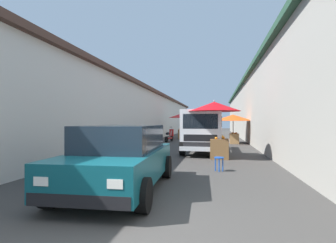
{
  "coord_description": "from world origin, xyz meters",
  "views": [
    {
      "loc": [
        -3.15,
        -1.5,
        1.53
      ],
      "look_at": [
        9.47,
        0.98,
        1.55
      ],
      "focal_mm": 26.71,
      "sensor_mm": 36.0,
      "label": 1
    }
  ],
  "objects_px": {
    "fruit_stall_far_right": "(233,120)",
    "vendor_by_crates": "(186,130)",
    "parked_scooter": "(169,136)",
    "plastic_stool": "(219,161)",
    "fruit_stall_far_left": "(215,114)",
    "hatchback_car": "(121,157)",
    "delivery_truck": "(203,132)",
    "fruit_stall_near_right": "(183,118)"
  },
  "relations": [
    {
      "from": "hatchback_car",
      "to": "vendor_by_crates",
      "type": "relative_size",
      "value": 2.35
    },
    {
      "from": "fruit_stall_near_right",
      "to": "hatchback_car",
      "type": "bearing_deg",
      "value": -176.91
    },
    {
      "from": "fruit_stall_far_right",
      "to": "parked_scooter",
      "type": "relative_size",
      "value": 1.66
    },
    {
      "from": "fruit_stall_near_right",
      "to": "parked_scooter",
      "type": "xyz_separation_m",
      "value": [
        -3.55,
        0.57,
        -1.41
      ]
    },
    {
      "from": "fruit_stall_far_left",
      "to": "plastic_stool",
      "type": "relative_size",
      "value": 5.66
    },
    {
      "from": "fruit_stall_far_right",
      "to": "vendor_by_crates",
      "type": "height_order",
      "value": "fruit_stall_far_right"
    },
    {
      "from": "fruit_stall_far_right",
      "to": "fruit_stall_far_left",
      "type": "relative_size",
      "value": 1.13
    },
    {
      "from": "plastic_stool",
      "to": "fruit_stall_far_left",
      "type": "bearing_deg",
      "value": 2.77
    },
    {
      "from": "fruit_stall_near_right",
      "to": "vendor_by_crates",
      "type": "distance_m",
      "value": 5.1
    },
    {
      "from": "fruit_stall_far_left",
      "to": "parked_scooter",
      "type": "xyz_separation_m",
      "value": [
        8.33,
        3.57,
        -1.41
      ]
    },
    {
      "from": "hatchback_car",
      "to": "vendor_by_crates",
      "type": "distance_m",
      "value": 12.3
    },
    {
      "from": "fruit_stall_far_right",
      "to": "fruit_stall_near_right",
      "type": "height_order",
      "value": "fruit_stall_near_right"
    },
    {
      "from": "hatchback_car",
      "to": "parked_scooter",
      "type": "xyz_separation_m",
      "value": [
        13.69,
        1.5,
        -0.29
      ]
    },
    {
      "from": "fruit_stall_far_right",
      "to": "parked_scooter",
      "type": "distance_m",
      "value": 5.0
    },
    {
      "from": "vendor_by_crates",
      "to": "fruit_stall_far_right",
      "type": "bearing_deg",
      "value": -80.4
    },
    {
      "from": "parked_scooter",
      "to": "plastic_stool",
      "type": "height_order",
      "value": "parked_scooter"
    },
    {
      "from": "delivery_truck",
      "to": "vendor_by_crates",
      "type": "distance_m",
      "value": 5.87
    },
    {
      "from": "vendor_by_crates",
      "to": "parked_scooter",
      "type": "height_order",
      "value": "vendor_by_crates"
    },
    {
      "from": "fruit_stall_far_right",
      "to": "fruit_stall_far_left",
      "type": "height_order",
      "value": "fruit_stall_far_left"
    },
    {
      "from": "fruit_stall_far_right",
      "to": "hatchback_car",
      "type": "xyz_separation_m",
      "value": [
        -12.85,
        3.27,
        -0.94
      ]
    },
    {
      "from": "fruit_stall_near_right",
      "to": "vendor_by_crates",
      "type": "height_order",
      "value": "fruit_stall_near_right"
    },
    {
      "from": "fruit_stall_far_right",
      "to": "parked_scooter",
      "type": "bearing_deg",
      "value": 80.05
    },
    {
      "from": "hatchback_car",
      "to": "plastic_stool",
      "type": "bearing_deg",
      "value": -40.7
    },
    {
      "from": "delivery_truck",
      "to": "plastic_stool",
      "type": "bearing_deg",
      "value": -169.97
    },
    {
      "from": "hatchback_car",
      "to": "delivery_truck",
      "type": "bearing_deg",
      "value": -12.66
    },
    {
      "from": "fruit_stall_far_left",
      "to": "delivery_truck",
      "type": "relative_size",
      "value": 0.5
    },
    {
      "from": "fruit_stall_far_right",
      "to": "hatchback_car",
      "type": "bearing_deg",
      "value": 165.72
    },
    {
      "from": "fruit_stall_near_right",
      "to": "hatchback_car",
      "type": "distance_m",
      "value": 17.3
    },
    {
      "from": "fruit_stall_far_left",
      "to": "hatchback_car",
      "type": "height_order",
      "value": "fruit_stall_far_left"
    },
    {
      "from": "parked_scooter",
      "to": "plastic_stool",
      "type": "relative_size",
      "value": 3.88
    },
    {
      "from": "hatchback_car",
      "to": "delivery_truck",
      "type": "height_order",
      "value": "delivery_truck"
    },
    {
      "from": "plastic_stool",
      "to": "fruit_stall_near_right",
      "type": "bearing_deg",
      "value": 12.05
    },
    {
      "from": "hatchback_car",
      "to": "delivery_truck",
      "type": "xyz_separation_m",
      "value": [
        6.62,
        -1.49,
        0.3
      ]
    },
    {
      "from": "parked_scooter",
      "to": "plastic_stool",
      "type": "distance_m",
      "value": 11.73
    },
    {
      "from": "hatchback_car",
      "to": "plastic_stool",
      "type": "relative_size",
      "value": 9.18
    },
    {
      "from": "parked_scooter",
      "to": "delivery_truck",
      "type": "bearing_deg",
      "value": -157.09
    },
    {
      "from": "hatchback_car",
      "to": "vendor_by_crates",
      "type": "bearing_deg",
      "value": 0.04
    },
    {
      "from": "fruit_stall_far_left",
      "to": "vendor_by_crates",
      "type": "relative_size",
      "value": 1.45
    },
    {
      "from": "fruit_stall_far_right",
      "to": "plastic_stool",
      "type": "bearing_deg",
      "value": 174.09
    },
    {
      "from": "delivery_truck",
      "to": "parked_scooter",
      "type": "bearing_deg",
      "value": 22.91
    },
    {
      "from": "delivery_truck",
      "to": "parked_scooter",
      "type": "xyz_separation_m",
      "value": [
        7.07,
        2.99,
        -0.59
      ]
    },
    {
      "from": "fruit_stall_near_right",
      "to": "vendor_by_crates",
      "type": "bearing_deg",
      "value": -169.46
    }
  ]
}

